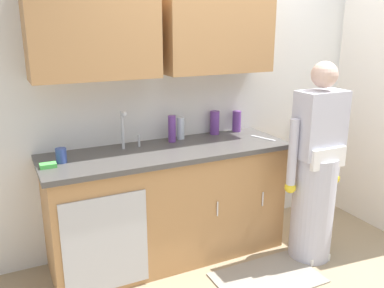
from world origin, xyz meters
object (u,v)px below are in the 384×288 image
object	(u,v)px
bottle_water_short	(180,128)
sponge	(48,165)
cup_by_sink	(61,155)
knife_on_counter	(263,138)
person_at_sink	(315,179)
bottle_water_tall	(214,123)
sink	(134,155)
bottle_dish_liquid	(237,121)
bottle_cleaner_spray	(172,129)

from	to	relation	value
bottle_water_short	sponge	distance (m)	1.15
cup_by_sink	knife_on_counter	size ratio (longest dim) A/B	0.44
person_at_sink	sponge	distance (m)	2.03
sponge	bottle_water_tall	bearing A→B (deg)	11.04
sink	bottle_dish_liquid	size ratio (longest dim) A/B	2.66
sink	cup_by_sink	distance (m)	0.53
sponge	person_at_sink	bearing A→B (deg)	-13.63
bottle_cleaner_spray	bottle_dish_liquid	world-z (taller)	bottle_cleaner_spray
cup_by_sink	bottle_cleaner_spray	bearing A→B (deg)	9.36
bottle_water_short	cup_by_sink	distance (m)	1.03
bottle_water_short	person_at_sink	bearing A→B (deg)	-41.36
sponge	cup_by_sink	bearing A→B (deg)	34.46
bottle_cleaner_spray	bottle_water_short	size ratio (longest dim) A/B	1.17
knife_on_counter	sponge	xyz separation A→B (m)	(-1.76, 0.03, 0.01)
bottle_cleaner_spray	bottle_water_tall	xyz separation A→B (m)	(0.44, 0.06, -0.01)
sink	person_at_sink	distance (m)	1.45
bottle_water_short	cup_by_sink	xyz separation A→B (m)	(-1.01, -0.20, -0.04)
person_at_sink	knife_on_counter	size ratio (longest dim) A/B	6.75
bottle_cleaner_spray	sponge	bearing A→B (deg)	-167.80
bottle_water_tall	bottle_water_short	xyz separation A→B (m)	(-0.34, -0.01, -0.01)
bottle_water_tall	person_at_sink	bearing A→B (deg)	-56.16
person_at_sink	bottle_water_short	size ratio (longest dim) A/B	8.56
sink	bottle_water_short	xyz separation A→B (m)	(0.48, 0.21, 0.11)
cup_by_sink	sponge	world-z (taller)	cup_by_sink
cup_by_sink	person_at_sink	bearing A→B (deg)	-16.30
sink	cup_by_sink	size ratio (longest dim) A/B	4.77
bottle_water_tall	bottle_dish_liquid	bearing A→B (deg)	-0.44
bottle_water_tall	cup_by_sink	bearing A→B (deg)	-170.98
sink	knife_on_counter	distance (m)	1.13
bottle_dish_liquid	bottle_water_short	xyz separation A→B (m)	(-0.57, -0.01, 0.00)
person_at_sink	bottle_water_tall	xyz separation A→B (m)	(-0.51, 0.76, 0.35)
sink	sponge	bearing A→B (deg)	-174.76
sink	knife_on_counter	size ratio (longest dim) A/B	2.08
cup_by_sink	sponge	xyz separation A→B (m)	(-0.10, -0.07, -0.04)
bottle_water_tall	knife_on_counter	size ratio (longest dim) A/B	0.87
bottle_dish_liquid	cup_by_sink	distance (m)	1.59
bottle_cleaner_spray	bottle_dish_liquid	xyz separation A→B (m)	(0.67, 0.06, -0.02)
bottle_dish_liquid	person_at_sink	bearing A→B (deg)	-69.77
person_at_sink	bottle_water_short	distance (m)	1.18
person_at_sink	bottle_water_short	xyz separation A→B (m)	(-0.84, 0.74, 0.34)
sink	bottle_dish_liquid	world-z (taller)	sink
bottle_water_short	knife_on_counter	bearing A→B (deg)	-24.90
bottle_dish_liquid	cup_by_sink	size ratio (longest dim) A/B	1.79
knife_on_counter	bottle_water_short	bearing A→B (deg)	-136.11
sink	bottle_dish_liquid	bearing A→B (deg)	12.01
sink	cup_by_sink	xyz separation A→B (m)	(-0.53, 0.01, 0.07)
bottle_dish_liquid	sponge	bearing A→B (deg)	-170.50
knife_on_counter	sponge	bearing A→B (deg)	-112.18
bottle_water_short	cup_by_sink	world-z (taller)	bottle_water_short
cup_by_sink	knife_on_counter	xyz separation A→B (m)	(1.66, -0.10, -0.05)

